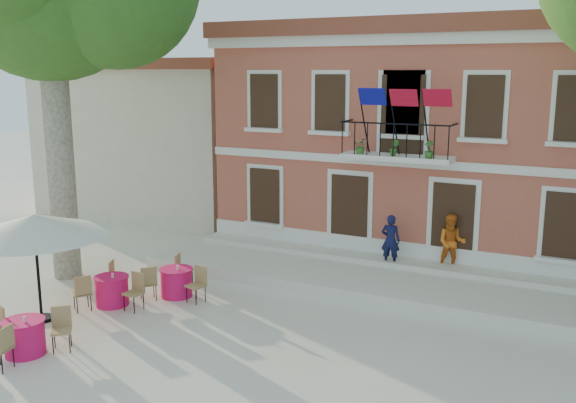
{
  "coord_description": "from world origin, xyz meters",
  "views": [
    {
      "loc": [
        7.51,
        -12.25,
        5.98
      ],
      "look_at": [
        -0.49,
        3.5,
        2.35
      ],
      "focal_mm": 40.0,
      "sensor_mm": 36.0,
      "label": 1
    }
  ],
  "objects_px": {
    "pedestrian_orange": "(452,243)",
    "cafe_table_1": "(24,335)",
    "cafe_table_3": "(176,281)",
    "pedestrian_navy": "(391,240)",
    "cafe_table_0": "(112,289)",
    "patio_umbrella": "(34,226)"
  },
  "relations": [
    {
      "from": "pedestrian_orange",
      "to": "cafe_table_0",
      "type": "xyz_separation_m",
      "value": [
        -7.34,
        -5.97,
        -0.69
      ]
    },
    {
      "from": "cafe_table_1",
      "to": "pedestrian_orange",
      "type": "bearing_deg",
      "value": 52.53
    },
    {
      "from": "pedestrian_orange",
      "to": "cafe_table_3",
      "type": "xyz_separation_m",
      "value": [
        -6.25,
        -4.68,
        -0.69
      ]
    },
    {
      "from": "cafe_table_1",
      "to": "patio_umbrella",
      "type": "bearing_deg",
      "value": 128.13
    },
    {
      "from": "pedestrian_navy",
      "to": "cafe_table_0",
      "type": "distance_m",
      "value": 7.99
    },
    {
      "from": "pedestrian_navy",
      "to": "pedestrian_orange",
      "type": "bearing_deg",
      "value": -173.79
    },
    {
      "from": "patio_umbrella",
      "to": "cafe_table_3",
      "type": "xyz_separation_m",
      "value": [
        1.91,
        2.87,
        -1.94
      ]
    },
    {
      "from": "pedestrian_navy",
      "to": "cafe_table_1",
      "type": "distance_m",
      "value": 10.22
    },
    {
      "from": "pedestrian_navy",
      "to": "cafe_table_1",
      "type": "xyz_separation_m",
      "value": [
        -5.26,
        -8.74,
        -0.64
      ]
    },
    {
      "from": "cafe_table_1",
      "to": "cafe_table_3",
      "type": "xyz_separation_m",
      "value": [
        0.71,
        4.41,
        0.0
      ]
    },
    {
      "from": "pedestrian_orange",
      "to": "cafe_table_3",
      "type": "height_order",
      "value": "pedestrian_orange"
    },
    {
      "from": "patio_umbrella",
      "to": "cafe_table_3",
      "type": "height_order",
      "value": "patio_umbrella"
    },
    {
      "from": "pedestrian_navy",
      "to": "cafe_table_0",
      "type": "relative_size",
      "value": 0.82
    },
    {
      "from": "cafe_table_0",
      "to": "cafe_table_1",
      "type": "distance_m",
      "value": 3.13
    },
    {
      "from": "pedestrian_orange",
      "to": "cafe_table_1",
      "type": "distance_m",
      "value": 11.47
    },
    {
      "from": "pedestrian_navy",
      "to": "cafe_table_0",
      "type": "bearing_deg",
      "value": 39.78
    },
    {
      "from": "cafe_table_1",
      "to": "cafe_table_3",
      "type": "bearing_deg",
      "value": 80.86
    },
    {
      "from": "pedestrian_orange",
      "to": "cafe_table_1",
      "type": "height_order",
      "value": "pedestrian_orange"
    },
    {
      "from": "patio_umbrella",
      "to": "cafe_table_1",
      "type": "relative_size",
      "value": 1.93
    },
    {
      "from": "pedestrian_orange",
      "to": "cafe_table_3",
      "type": "bearing_deg",
      "value": -153.89
    },
    {
      "from": "pedestrian_navy",
      "to": "cafe_table_1",
      "type": "height_order",
      "value": "pedestrian_navy"
    },
    {
      "from": "cafe_table_0",
      "to": "cafe_table_1",
      "type": "height_order",
      "value": "same"
    }
  ]
}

